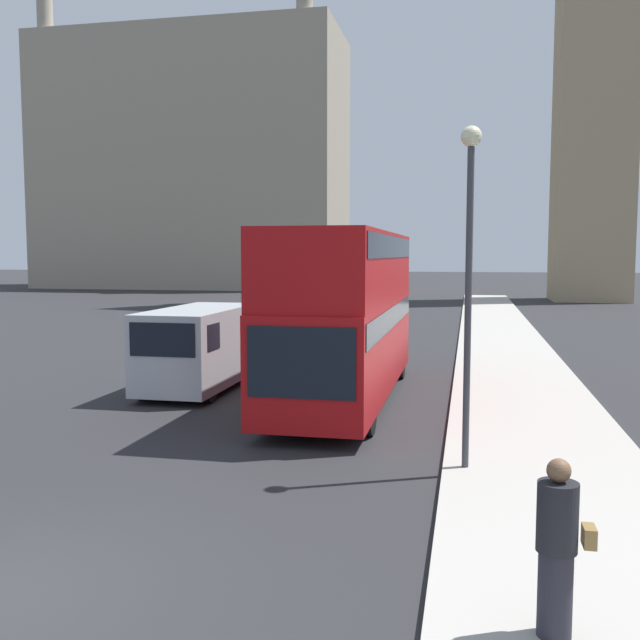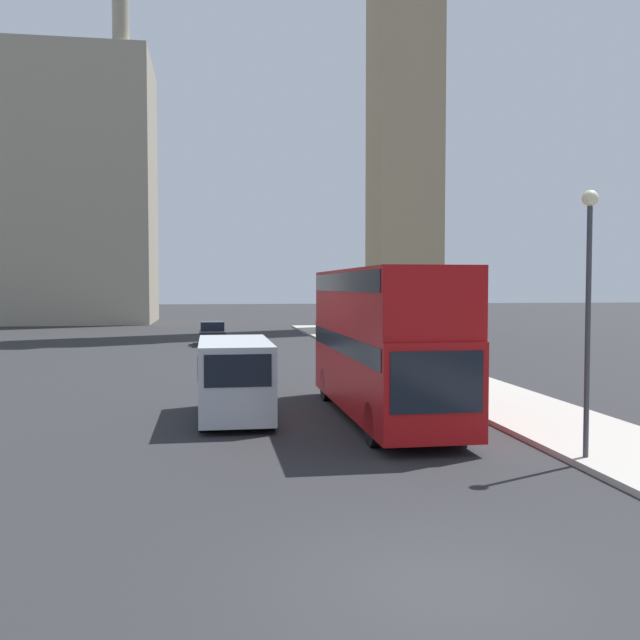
% 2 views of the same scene
% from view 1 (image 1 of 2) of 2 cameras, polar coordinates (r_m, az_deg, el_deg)
% --- Properties ---
extents(building_block_distant, '(34.48, 14.06, 34.77)m').
position_cam_1_polar(building_block_distant, '(85.76, -10.11, 12.18)').
color(building_block_distant, '#9E937F').
rests_on(building_block_distant, ground_plane).
extents(red_double_decker_bus, '(2.55, 10.39, 4.49)m').
position_cam_1_polar(red_double_decker_bus, '(19.05, 2.07, 0.99)').
color(red_double_decker_bus, '#A80F11').
rests_on(red_double_decker_bus, ground_plane).
extents(white_van, '(2.13, 5.13, 2.37)m').
position_cam_1_polar(white_van, '(20.87, -9.71, -2.11)').
color(white_van, '#B2B7BC').
rests_on(white_van, ground_plane).
extents(pedestrian, '(0.56, 0.40, 1.80)m').
position_cam_1_polar(pedestrian, '(7.73, 18.44, -16.95)').
color(pedestrian, '#23232D').
rests_on(pedestrian, sidewalk_strip).
extents(street_lamp, '(0.36, 0.36, 5.97)m').
position_cam_1_polar(street_lamp, '(12.69, 11.85, 5.70)').
color(street_lamp, '#38383D').
rests_on(street_lamp, sidewalk_strip).
extents(parked_sedan, '(1.74, 4.33, 1.58)m').
position_cam_1_polar(parked_sedan, '(47.67, 1.97, 1.44)').
color(parked_sedan, black).
rests_on(parked_sedan, ground_plane).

